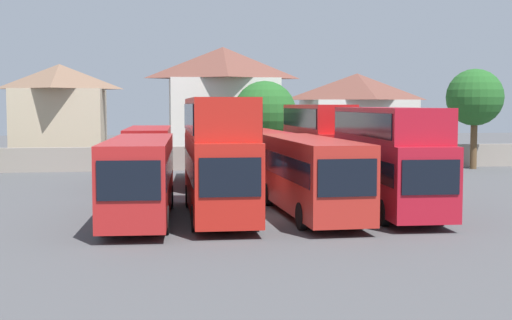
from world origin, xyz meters
name	(u,v)px	position (x,y,z in m)	size (l,w,h in m)	color
ground	(225,177)	(0.00, 18.00, 0.00)	(140.00, 140.00, 0.00)	#4C4C4F
depot_boundary_wall	(218,158)	(0.00, 23.34, 0.90)	(56.00, 0.50, 1.80)	gray
bus_1	(140,174)	(-5.47, -0.10, 2.00)	(3.10, 11.43, 3.51)	#B2201F
bus_2	(218,151)	(-2.07, 0.16, 2.95)	(2.75, 10.87, 5.25)	red
bus_3	(309,172)	(1.98, 0.12, 1.98)	(2.94, 11.55, 3.46)	#B1271F
bus_4	(388,154)	(5.73, 0.47, 2.73)	(2.94, 11.14, 4.83)	#B01626
bus_5	(149,153)	(-5.17, 13.27, 2.02)	(2.94, 10.15, 3.55)	#AE1718
bus_6	(208,154)	(-1.50, 13.69, 1.89)	(3.29, 10.77, 3.31)	red
bus_7	(263,153)	(1.98, 13.70, 1.89)	(2.96, 11.25, 3.30)	red
bus_8	(317,139)	(5.41, 13.34, 2.79)	(2.57, 11.71, 4.96)	red
house_terrace_left	(60,113)	(-12.55, 30.45, 4.23)	(7.45, 8.12, 8.31)	#C6B293
house_terrace_centre	(223,103)	(1.22, 32.10, 5.10)	(9.79, 6.66, 10.00)	silver
house_terrace_right	(357,116)	(12.98, 30.76, 3.93)	(9.24, 8.30, 7.71)	silver
tree_left_of_lot	(475,98)	(19.61, 21.34, 5.48)	(4.37, 4.37, 7.71)	brown
tree_behind_wall	(265,113)	(3.96, 25.84, 4.32)	(5.06, 5.06, 6.86)	brown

